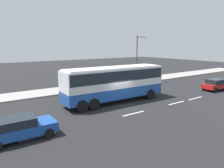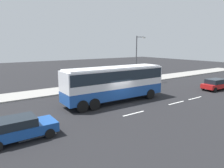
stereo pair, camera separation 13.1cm
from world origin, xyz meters
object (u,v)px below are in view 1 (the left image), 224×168
Objects in this scene: car_red_compact at (217,84)px; car_blue_saloon at (19,128)px; pedestrian_near_curb at (69,83)px; street_lamp at (138,56)px; coach_bus at (115,81)px.

car_red_compact reaches higher than car_blue_saloon.
pedestrian_near_curb is (8.33, 11.34, 0.29)m from car_blue_saloon.
pedestrian_near_curb is (-16.18, 10.73, 0.29)m from car_red_compact.
car_blue_saloon is at bearing 5.59° from pedestrian_near_curb.
pedestrian_near_curb is at bearing 150.35° from car_red_compact.
car_red_compact is 11.62m from street_lamp.
coach_bus is at bearing 172.13° from car_red_compact.
street_lamp reaches higher than car_blue_saloon.
car_blue_saloon is 2.69× the size of pedestrian_near_curb.
pedestrian_near_curb is at bearing 53.54° from car_blue_saloon.
street_lamp is at bearing 28.20° from car_blue_saloon.
coach_bus is 1.57× the size of street_lamp.
car_red_compact is 1.07× the size of car_blue_saloon.
pedestrian_near_curb is (-1.70, 7.71, -1.20)m from coach_bus.
car_blue_saloon is 14.08m from pedestrian_near_curb.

